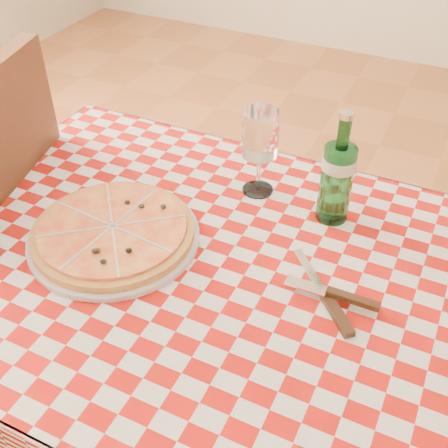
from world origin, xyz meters
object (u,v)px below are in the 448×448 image
object	(u,v)px
pizza_plate	(113,231)
dining_table	(220,301)
water_bottle	(338,168)
wine_glass	(259,153)

from	to	relation	value
pizza_plate	dining_table	bearing A→B (deg)	4.92
water_bottle	pizza_plate	bearing A→B (deg)	-145.03
dining_table	pizza_plate	distance (m)	0.27
pizza_plate	water_bottle	xyz separation A→B (m)	(0.39, 0.27, 0.11)
dining_table	pizza_plate	bearing A→B (deg)	-175.08
water_bottle	wine_glass	bearing A→B (deg)	173.54
pizza_plate	water_bottle	distance (m)	0.48
pizza_plate	water_bottle	world-z (taller)	water_bottle
dining_table	wine_glass	distance (m)	0.34
pizza_plate	wine_glass	world-z (taller)	wine_glass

